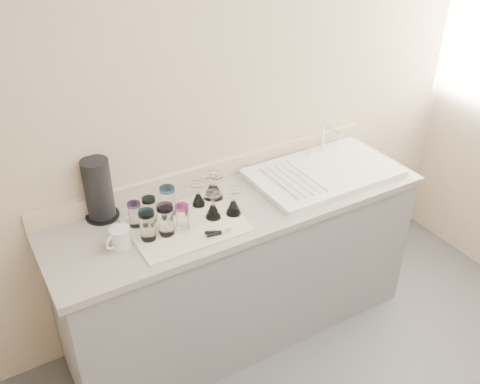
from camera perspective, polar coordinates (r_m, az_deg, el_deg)
room_envelope at (r=1.69m, az=20.95°, el=-1.74°), size 3.54×3.50×2.52m
counter_unit at (r=3.08m, az=-0.01°, el=-8.11°), size 2.06×0.62×0.90m
sink_unit at (r=3.07m, az=8.89°, el=2.09°), size 0.82×0.50×0.22m
dish_towel at (r=2.65m, az=-5.79°, el=-3.46°), size 0.55×0.42×0.01m
tumbler_teal at (r=2.64m, az=-11.15°, el=-2.33°), size 0.07×0.07×0.13m
tumbler_cyan at (r=2.65m, az=-9.63°, el=-1.85°), size 0.07×0.07×0.13m
tumbler_purple at (r=2.69m, az=-7.70°, el=-0.90°), size 0.08×0.08×0.15m
tumbler_magenta at (r=2.53m, az=-9.85°, el=-3.48°), size 0.08×0.08×0.15m
tumbler_blue at (r=2.55m, az=-7.92°, el=-2.93°), size 0.08×0.08×0.16m
tumbler_lavender at (r=2.58m, az=-6.16°, el=-2.68°), size 0.07×0.07×0.13m
goblet_back_left at (r=2.76m, az=-4.48°, el=-0.60°), size 0.07×0.07×0.13m
goblet_back_right at (r=2.80m, az=-2.61°, el=0.19°), size 0.08×0.08×0.14m
goblet_front_left at (r=2.66m, az=-2.90°, el=-1.84°), size 0.08×0.08×0.14m
goblet_front_right at (r=2.68m, az=-0.70°, el=-1.42°), size 0.08×0.08×0.14m
goblet_extra at (r=2.81m, az=-3.10°, el=0.23°), size 0.08×0.08×0.15m
can_opener at (r=2.56m, az=-2.29°, el=-4.35°), size 0.13×0.07×0.02m
white_mug at (r=2.53m, az=-12.72°, el=-4.80°), size 0.14×0.12×0.10m
paper_towel_roll at (r=2.70m, az=-14.86°, el=0.19°), size 0.17×0.17×0.32m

